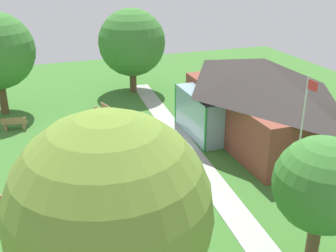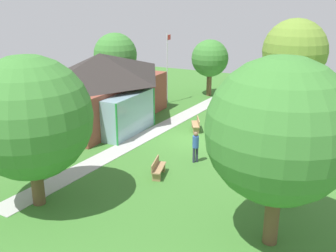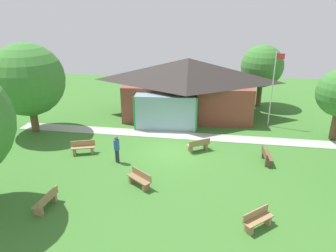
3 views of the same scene
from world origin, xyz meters
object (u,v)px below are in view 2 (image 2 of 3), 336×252
tree_lawn_corner (280,131)px  bench_front_center (249,152)px  bench_rear_near_path (196,125)px  tree_east_hedge (210,58)px  bench_mid_left (158,169)px  tree_far_east (295,51)px  tree_behind_pavilion_right (115,55)px  pavilion (102,87)px  bench_mid_right (233,112)px  visitor_strolling_lawn (196,144)px  bench_front_right (317,130)px  flagpole (167,65)px  bench_front_left (274,191)px  tree_west_hedge (30,118)px

tree_lawn_corner → bench_front_center: bearing=21.4°
bench_rear_near_path → tree_east_hedge: tree_east_hedge is taller
bench_mid_left → tree_far_east: size_ratio=0.23×
bench_rear_near_path → tree_behind_pavilion_right: (5.52, 10.02, 3.26)m
pavilion → bench_rear_near_path: bearing=-81.5°
bench_rear_near_path → tree_behind_pavilion_right: size_ratio=0.28×
bench_mid_right → visitor_strolling_lawn: visitor_strolling_lawn is taller
pavilion → bench_front_center: 11.62m
bench_front_right → bench_mid_left: size_ratio=0.93×
tree_lawn_corner → flagpole: bearing=37.8°
bench_mid_right → bench_front_left: 12.45m
visitor_strolling_lawn → tree_far_east: bearing=32.1°
bench_mid_left → tree_west_hedge: bearing=-50.2°
bench_front_center → pavilion: bearing=-59.7°
tree_behind_pavilion_right → tree_lawn_corner: bearing=-132.5°
flagpole → bench_front_left: (-12.52, -11.69, -2.75)m
bench_rear_near_path → tree_far_east: size_ratio=0.22×
bench_mid_right → tree_lawn_corner: 16.18m
tree_west_hedge → flagpole: bearing=8.6°
flagpole → tree_lawn_corner: bearing=-142.2°
flagpole → tree_west_hedge: 17.73m
bench_mid_right → tree_behind_pavilion_right: size_ratio=0.27×
bench_front_left → tree_east_hedge: tree_east_hedge is taller
pavilion → bench_mid_left: pavilion is taller
bench_mid_right → bench_rear_near_path: bearing=-105.6°
pavilion → bench_mid_left: size_ratio=7.13×
flagpole → bench_mid_right: (-1.38, -6.13, -2.75)m
bench_rear_near_path → tree_lawn_corner: bearing=-172.9°
flagpole → tree_lawn_corner: 20.07m
bench_front_left → tree_west_hedge: (-4.99, 9.04, 3.51)m
bench_mid_right → bench_mid_left: same height
bench_front_left → bench_front_right: bearing=-84.3°
bench_mid_right → bench_front_left: bearing=-62.5°
pavilion → visitor_strolling_lawn: (-3.84, -8.77, -1.48)m
bench_mid_right → tree_behind_pavilion_right: bearing=173.6°
pavilion → visitor_strolling_lawn: size_ratio=6.41×
bench_mid_right → bench_front_left: (-11.14, -5.56, 0.00)m
flagpole → tree_lawn_corner: tree_lawn_corner is taller
bench_mid_right → bench_front_right: bearing=-13.3°
bench_front_right → tree_lawn_corner: size_ratio=0.21×
tree_west_hedge → tree_far_east: bearing=-16.4°
pavilion → bench_front_center: pavilion is taller
bench_front_right → visitor_strolling_lawn: size_ratio=0.83×
flagpole → tree_behind_pavilion_right: 5.11m
bench_mid_left → tree_lawn_corner: tree_lawn_corner is taller
bench_mid_left → tree_west_hedge: size_ratio=0.24×
visitor_strolling_lawn → tree_behind_pavilion_right: size_ratio=0.31×
bench_front_left → tree_behind_pavilion_right: 21.24m
pavilion → bench_front_right: pavilion is taller
bench_front_right → tree_west_hedge: size_ratio=0.22×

